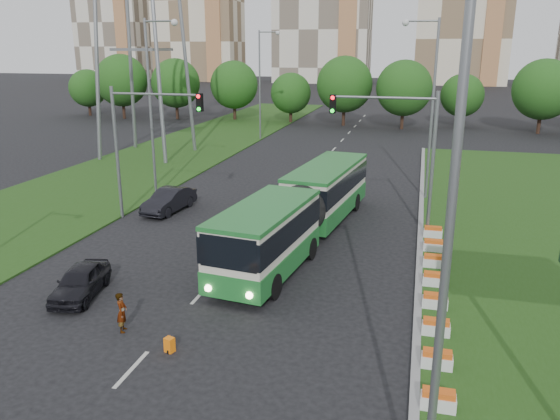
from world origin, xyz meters
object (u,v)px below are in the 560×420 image
(traffic_mast_left, at_px, (140,133))
(shopping_trolley, at_px, (170,345))
(articulated_bus, at_px, (301,209))
(traffic_mast_median, at_px, (403,141))
(car_left_near, at_px, (80,281))
(pedestrian, at_px, (122,312))
(car_left_far, at_px, (169,200))

(traffic_mast_left, height_order, shopping_trolley, traffic_mast_left)
(articulated_bus, relative_size, shopping_trolley, 33.34)
(traffic_mast_median, height_order, shopping_trolley, traffic_mast_median)
(car_left_near, height_order, pedestrian, pedestrian)
(car_left_near, distance_m, pedestrian, 3.99)
(traffic_mast_left, bearing_deg, car_left_near, -76.48)
(car_left_near, bearing_deg, articulated_bus, 39.08)
(car_left_far, bearing_deg, traffic_mast_median, 3.16)
(traffic_mast_left, distance_m, car_left_near, 11.79)
(articulated_bus, xyz_separation_m, car_left_near, (-7.55, -9.17, -1.13))
(traffic_mast_median, bearing_deg, shopping_trolley, -115.58)
(articulated_bus, relative_size, pedestrian, 11.52)
(articulated_bus, bearing_deg, pedestrian, -103.33)
(articulated_bus, relative_size, car_left_far, 3.96)
(traffic_mast_left, bearing_deg, pedestrian, -65.56)
(traffic_mast_median, distance_m, traffic_mast_left, 15.19)
(pedestrian, distance_m, shopping_trolley, 2.53)
(traffic_mast_left, bearing_deg, car_left_far, 70.91)
(traffic_mast_median, bearing_deg, car_left_near, -137.62)
(traffic_mast_median, distance_m, articulated_bus, 6.63)
(traffic_mast_median, distance_m, shopping_trolley, 17.06)
(shopping_trolley, bearing_deg, pedestrian, 177.10)
(traffic_mast_left, relative_size, shopping_trolley, 14.98)
(traffic_mast_median, height_order, traffic_mast_left, same)
(traffic_mast_median, bearing_deg, pedestrian, -124.13)
(traffic_mast_median, relative_size, articulated_bus, 0.45)
(traffic_mast_median, xyz_separation_m, pedestrian, (-9.34, -13.79, -4.58))
(car_left_far, relative_size, shopping_trolley, 8.41)
(car_left_far, bearing_deg, pedestrian, -63.90)
(car_left_near, relative_size, car_left_far, 0.87)
(car_left_near, xyz_separation_m, pedestrian, (3.28, -2.27, 0.11))
(traffic_mast_median, relative_size, shopping_trolley, 14.98)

